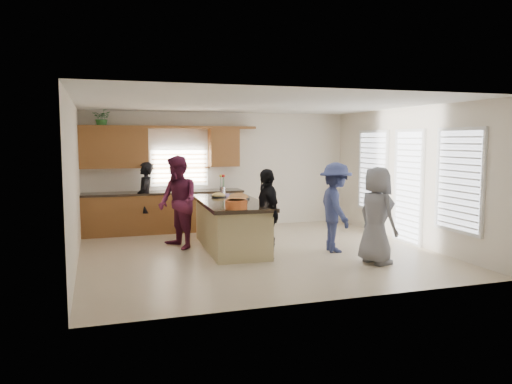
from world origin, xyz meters
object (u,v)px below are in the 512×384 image
object	(u,v)px
island	(231,226)
woman_right_back	(336,207)
salad_bowl	(236,204)
woman_left_mid	(178,202)
woman_left_front	(267,214)
woman_left_back	(145,198)
woman_right_front	(377,215)

from	to	relation	value
island	woman_right_back	bearing A→B (deg)	-22.50
salad_bowl	woman_left_mid	xyz separation A→B (m)	(-0.77, 1.48, -0.12)
salad_bowl	woman_left_front	bearing A→B (deg)	16.73
woman_left_back	woman_right_front	world-z (taller)	woman_right_front
woman_left_front	woman_right_front	xyz separation A→B (m)	(1.67, -0.97, 0.03)
woman_left_mid	woman_right_front	xyz separation A→B (m)	(3.07, -2.26, -0.08)
woman_left_front	island	bearing A→B (deg)	-156.26
woman_left_back	woman_right_front	distance (m)	5.35
island	woman_right_back	distance (m)	2.08
salad_bowl	woman_left_mid	size ratio (longest dim) A/B	0.21
island	woman_left_mid	size ratio (longest dim) A/B	1.50
woman_left_mid	woman_left_front	size ratio (longest dim) A/B	1.13
salad_bowl	woman_left_back	world-z (taller)	woman_left_back
island	woman_left_front	bearing A→B (deg)	-63.72
woman_left_mid	woman_right_back	xyz separation A→B (m)	(2.83, -1.19, -0.06)
woman_left_mid	woman_right_front	distance (m)	3.81
woman_left_mid	woman_left_front	world-z (taller)	woman_left_mid
woman_right_back	woman_left_mid	bearing A→B (deg)	75.76
salad_bowl	woman_right_back	xyz separation A→B (m)	(2.05, 0.28, -0.18)
woman_left_back	woman_left_mid	distance (m)	1.82
woman_right_front	woman_left_back	bearing A→B (deg)	31.77
woman_left_front	woman_left_back	bearing A→B (deg)	-148.35
woman_right_back	woman_right_front	xyz separation A→B (m)	(0.24, -1.07, -0.02)
woman_left_front	woman_right_back	xyz separation A→B (m)	(1.42, 0.09, 0.04)
salad_bowl	woman_right_front	bearing A→B (deg)	-18.85
woman_left_front	salad_bowl	bearing A→B (deg)	-73.21
woman_right_back	woman_right_front	size ratio (longest dim) A/B	1.02
woman_left_mid	woman_right_front	world-z (taller)	woman_left_mid
woman_left_mid	woman_right_back	bearing A→B (deg)	47.54
woman_right_back	woman_left_back	bearing A→B (deg)	56.82
woman_left_back	woman_left_mid	world-z (taller)	woman_left_mid
island	woman_right_front	size ratio (longest dim) A/B	1.63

